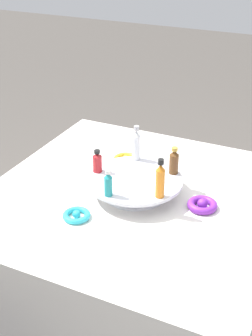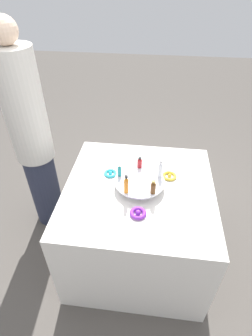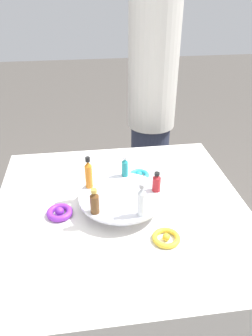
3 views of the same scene
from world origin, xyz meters
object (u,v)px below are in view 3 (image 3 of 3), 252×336
Objects in this scene: ribbon_bow_gold at (166,238)px; ribbon_bow_purple at (60,212)px; bottle_clear at (141,201)px; display_stand at (121,200)px; bottle_brown at (95,202)px; ribbon_bow_teal at (139,175)px; person_figure at (152,102)px; bottle_red at (157,182)px; bottle_teal at (125,167)px; bottle_orange at (89,174)px.

ribbon_bow_purple is at bearing -116.96° from ribbon_bow_gold.
display_stand is at bearing -157.31° from bottle_clear.
ribbon_bow_purple is at bearing -120.44° from bottle_brown.
ribbon_bow_teal is at bearing -176.96° from ribbon_bow_gold.
bottle_red is at bearing 8.73° from person_figure.
bottle_clear is at bearing 4.69° from bottle_teal.
bottle_orange is (-0.07, -0.12, 0.09)m from display_stand.
bottle_orange is 1.34× the size of ribbon_bow_purple.
bottle_clear is 1.61× the size of bottle_red.
ribbon_bow_gold is 0.43m from ribbon_bow_teal.
person_figure is at bearing 156.85° from bottle_brown.
display_stand is at bearing -146.96° from ribbon_bow_gold.
bottle_orange is 0.40m from ribbon_bow_gold.
bottle_teal is at bearing 118.71° from ribbon_bow_purple.
ribbon_bow_gold is 0.06× the size of person_figure.
bottle_orange is 0.90m from person_figure.
bottle_orange is 0.08× the size of person_figure.
ribbon_bow_gold is 0.98× the size of ribbon_bow_purple.
ribbon_bow_purple is at bearing -61.29° from bottle_teal.
bottle_clear reaches higher than bottle_brown.
person_figure is at bearing 166.19° from bottle_clear.
bottle_clear is at bearing 5.37° from person_figure.
ribbon_bow_teal is (-0.15, 0.24, -0.12)m from bottle_orange.
bottle_orange reaches higher than ribbon_bow_gold.
display_stand is 2.44× the size of bottle_orange.
ribbon_bow_gold is 1.10× the size of ribbon_bow_teal.
ribbon_bow_teal is (-0.21, -0.03, -0.09)m from bottle_red.
bottle_brown reaches higher than ribbon_bow_teal.
bottle_clear is 1.32× the size of ribbon_bow_purple.
bottle_orange reaches higher than bottle_clear.
person_figure reaches higher than bottle_orange.
display_stand is at bearing 0.00° from person_figure.
ribbon_bow_purple is (0.09, -0.12, -0.11)m from bottle_orange.
person_figure is (-1.07, 0.17, 0.11)m from ribbon_bow_gold.
bottle_clear reaches higher than ribbon_bow_purple.
bottle_clear is 0.27m from bottle_orange.
ribbon_bow_gold is at bearing 65.11° from bottle_brown.
bottle_teal reaches higher than ribbon_bow_teal.
person_figure is (-0.87, 0.30, 0.08)m from display_stand.
display_stand is 0.25m from ribbon_bow_teal.
bottle_clear is at bearing 76.69° from bottle_brown.
bottle_clear reaches higher than bottle_red.
bottle_brown is 0.40m from ribbon_bow_teal.
person_figure is (-0.73, 0.27, 0.02)m from bottle_teal.
display_stand is 0.25m from ribbon_bow_gold.
ribbon_bow_teal is (-0.35, 0.06, -0.12)m from bottle_clear.
person_figure reaches higher than bottle_red.
bottle_red reaches higher than ribbon_bow_teal.
bottle_teal is at bearing -44.56° from ribbon_bow_teal.
bottle_red is 0.23m from ribbon_bow_teal.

